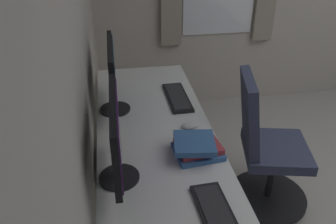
{
  "coord_description": "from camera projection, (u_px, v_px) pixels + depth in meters",
  "views": [
    {
      "loc": [
        -1.24,
        2.07,
        1.9
      ],
      "look_at": [
        0.34,
        1.8,
        0.95
      ],
      "focal_mm": 37.71,
      "sensor_mm": 36.0,
      "label": 1
    }
  ],
  "objects": [
    {
      "name": "monitor_secondary",
      "position": [
        116.0,
        136.0,
        1.61
      ],
      "size": [
        0.57,
        0.2,
        0.44
      ],
      "color": "black",
      "rests_on": "desk"
    },
    {
      "name": "monitor_primary",
      "position": [
        112.0,
        74.0,
        2.19
      ],
      "size": [
        0.56,
        0.2,
        0.45
      ],
      "color": "black",
      "rests_on": "desk"
    },
    {
      "name": "wall_back",
      "position": [
        62.0,
        88.0,
        1.33
      ],
      "size": [
        4.83,
        0.1,
        2.6
      ],
      "primitive_type": "cube",
      "color": "beige",
      "rests_on": "ground"
    },
    {
      "name": "office_chair",
      "position": [
        265.0,
        150.0,
        2.39
      ],
      "size": [
        0.56,
        0.59,
        0.97
      ],
      "color": "#383D56",
      "rests_on": "ground"
    },
    {
      "name": "keyboard_spare",
      "position": [
        177.0,
        97.0,
        2.45
      ],
      "size": [
        0.42,
        0.15,
        0.02
      ],
      "color": "black",
      "rests_on": "desk"
    },
    {
      "name": "drawer_pedestal",
      "position": [
        155.0,
        193.0,
        2.19
      ],
      "size": [
        0.4,
        0.51,
        0.69
      ],
      "color": "white",
      "rests_on": "ground"
    },
    {
      "name": "book_stack_near",
      "position": [
        197.0,
        147.0,
        1.89
      ],
      "size": [
        0.24,
        0.28,
        0.09
      ],
      "color": "#38669E",
      "rests_on": "desk"
    },
    {
      "name": "desk",
      "position": [
        159.0,
        156.0,
        2.0
      ],
      "size": [
        2.24,
        0.69,
        0.73
      ],
      "color": "white",
      "rests_on": "ground"
    },
    {
      "name": "keyboard_main",
      "position": [
        218.0,
        218.0,
        1.51
      ],
      "size": [
        0.43,
        0.16,
        0.02
      ],
      "color": "black",
      "rests_on": "desk"
    },
    {
      "name": "mouse_main",
      "position": [
        190.0,
        125.0,
        2.13
      ],
      "size": [
        0.06,
        0.1,
        0.03
      ],
      "primitive_type": "ellipsoid",
      "color": "silver",
      "rests_on": "desk"
    }
  ]
}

